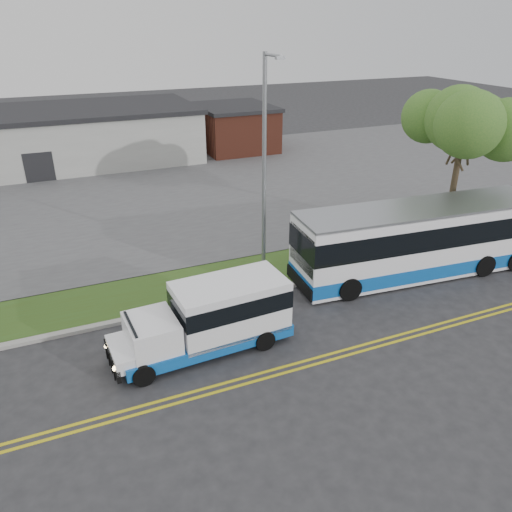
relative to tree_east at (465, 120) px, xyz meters
name	(u,v)px	position (x,y,z in m)	size (l,w,h in m)	color
ground	(223,316)	(-14.00, -3.00, -6.20)	(140.00, 140.00, 0.00)	#28282B
lane_line_north	(262,373)	(-14.00, -6.85, -6.20)	(70.00, 0.12, 0.01)	gold
lane_line_south	(266,378)	(-14.00, -7.15, -6.20)	(70.00, 0.12, 0.01)	gold
curb	(214,301)	(-14.00, -1.90, -6.13)	(80.00, 0.30, 0.15)	#9E9B93
verge	(201,283)	(-14.00, -0.10, -6.15)	(80.00, 3.30, 0.10)	#3A511B
parking_lot	(139,192)	(-14.00, 14.00, -6.15)	(80.00, 25.00, 0.10)	#4C4C4F
commercial_building	(35,139)	(-20.00, 24.00, -4.02)	(25.40, 10.40, 4.35)	#9E9E99
brick_wing	(235,128)	(-3.50, 23.00, -4.24)	(6.30, 7.30, 3.90)	brown
tree_east	(465,120)	(0.00, 0.00, 0.00)	(5.20, 5.20, 8.33)	#3C2A20
streetlight_near	(265,163)	(-11.00, -0.27, -0.97)	(0.35, 1.53, 9.50)	gray
shuttle_bus	(214,315)	(-14.95, -4.77, -4.89)	(6.51, 2.44, 2.46)	#1056B0
transit_bus	(420,240)	(-4.45, -2.93, -4.55)	(11.97, 3.65, 3.27)	white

